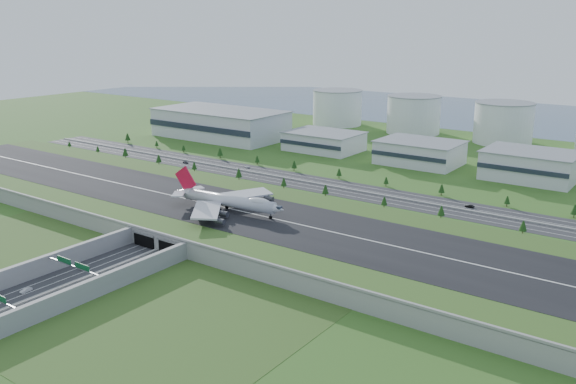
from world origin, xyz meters
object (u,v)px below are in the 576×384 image
Objects in this scene: boeing_747 at (228,200)px; car_2 at (143,265)px; car_4 at (186,162)px; car_1 at (26,290)px; fuel_tank_a at (337,108)px; car_7 at (247,167)px; car_0 at (85,268)px; car_5 at (470,206)px.

boeing_747 is 13.36× the size of car_2.
car_4 reaches higher than car_2.
boeing_747 is 109.82m from car_1.
fuel_tank_a is at bearing 101.58° from car_1.
car_2 is 190.21m from car_7.
car_7 is at bearing 116.38° from car_0.
car_7 is (46.92, 15.70, -0.10)m from car_4.
car_0 is at bearing -155.00° from car_4.
fuel_tank_a is at bearing -7.49° from car_4.
car_4 is 0.98× the size of car_7.
boeing_747 is at bearing 88.99° from car_0.
car_7 is (-76.14, 107.60, -13.21)m from boeing_747.
car_2 is at bearing -148.05° from car_4.
fuel_tank_a is at bearing 113.45° from car_0.
car_1 is at bearing -23.43° from car_5.
boeing_747 reaches higher than car_1.
boeing_747 is at bearing 80.46° from car_1.
fuel_tank_a is 11.63× the size of car_0.
fuel_tank_a is 9.60× the size of car_5.
boeing_747 is at bearing -68.43° from fuel_tank_a.
car_4 is at bearing 137.63° from boeing_747.
car_5 is 167.56m from car_7.
car_2 is 1.10× the size of car_7.
car_1 is at bearing -158.67° from car_4.
car_0 is 0.84× the size of car_2.
car_2 is at bearing 50.01° from car_0.
boeing_747 reaches higher than car_7.
car_5 is at bearing 43.42° from boeing_747.
car_1 reaches higher than car_7.
boeing_747 is 65.54m from car_2.
car_4 is at bearing 130.34° from car_0.
fuel_tank_a is at bearing -131.68° from car_5.
car_0 is at bearing -26.77° from car_5.
car_0 is 0.94× the size of car_4.
car_1 is 0.94× the size of car_2.
car_4 is at bearing -62.27° from car_7.
car_1 is 1.04× the size of car_7.
car_5 is (103.65, 185.96, 0.13)m from car_0.
car_7 is (47.78, -205.91, -16.71)m from fuel_tank_a.
car_0 is 0.89× the size of car_1.
car_2 is at bearing 34.85° from car_7.
car_7 is (-63.89, 188.26, -0.06)m from car_0.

